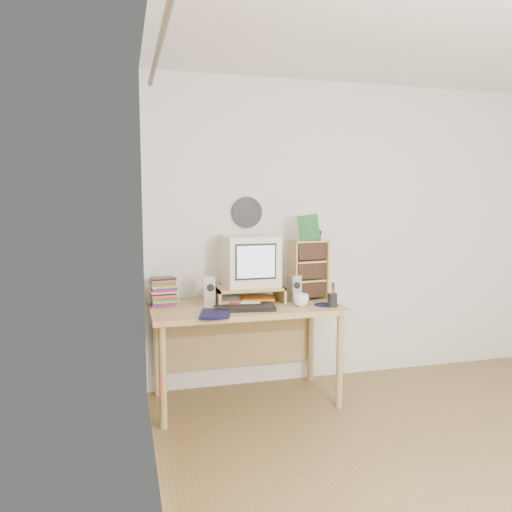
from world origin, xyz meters
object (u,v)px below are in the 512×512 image
cd_rack (308,270)px  keyboard (245,308)px  crt_monitor (251,261)px  diary (200,312)px  mug (301,300)px  dvd_stack (163,289)px  desk (243,321)px

cd_rack → keyboard: bearing=-163.0°
crt_monitor → diary: bearing=-139.5°
crt_monitor → diary: crt_monitor is taller
mug → diary: 0.77m
keyboard → mug: (0.44, 0.03, 0.03)m
crt_monitor → cd_rack: crt_monitor is taller
keyboard → dvd_stack: (-0.55, 0.31, 0.11)m
desk → crt_monitor: (0.08, 0.09, 0.45)m
cd_rack → mug: 0.34m
diary → mug: bearing=22.5°
crt_monitor → cd_rack: (0.46, -0.05, -0.08)m
desk → diary: bearing=-139.5°
cd_rack → desk: bearing=175.7°
cd_rack → mug: cd_rack is taller
desk → mug: mug is taller
mug → diary: size_ratio=0.47×
crt_monitor → desk: bearing=-134.1°
keyboard → diary: (-0.33, -0.08, 0.01)m
crt_monitor → diary: 0.68m
desk → crt_monitor: crt_monitor is taller
keyboard → cd_rack: (0.58, 0.27, 0.22)m
desk → diary: diary is taller
keyboard → cd_rack: cd_rack is taller
cd_rack → diary: (-0.91, -0.35, -0.21)m
crt_monitor → dvd_stack: crt_monitor is taller
desk → crt_monitor: bearing=47.2°
cd_rack → mug: (-0.15, -0.24, -0.19)m
dvd_stack → mug: size_ratio=2.18×
crt_monitor → diary: size_ratio=1.64×
keyboard → dvd_stack: size_ratio=1.73×
desk → cd_rack: bearing=3.4°
cd_rack → mug: bearing=-129.6°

